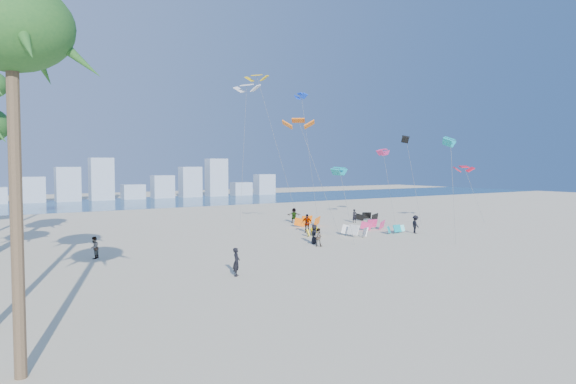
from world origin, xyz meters
TOP-DOWN VIEW (x-y plane):
  - ground at (0.00, 0.00)m, footprint 220.00×220.00m
  - ocean at (0.00, 72.00)m, footprint 220.00×220.00m
  - kitesurfer_near at (-7.34, 5.81)m, footprint 0.74×0.77m
  - kitesurfer_mid at (3.79, 12.49)m, footprint 0.94×0.95m
  - kitesurfers_far at (8.47, 19.76)m, footprint 32.35×15.87m
  - grounded_kites at (13.20, 19.89)m, footprint 16.63×13.50m
  - flying_kites at (14.10, 22.22)m, footprint 26.56×27.73m
  - distant_skyline at (-1.19, 82.00)m, footprint 85.00×3.00m

SIDE VIEW (x-z plane):
  - ground at x=0.00m, z-range 0.00..0.00m
  - ocean at x=0.00m, z-range 0.01..0.01m
  - grounded_kites at x=13.20m, z-range -0.05..1.02m
  - kitesurfer_mid at x=3.79m, z-range 0.00..1.55m
  - kitesurfer_near at x=-7.34m, z-range 0.00..1.77m
  - kitesurfers_far at x=8.47m, z-range -0.06..1.85m
  - distant_skyline at x=-1.19m, z-range -1.11..7.29m
  - flying_kites at x=14.10m, z-range 2.37..20.94m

